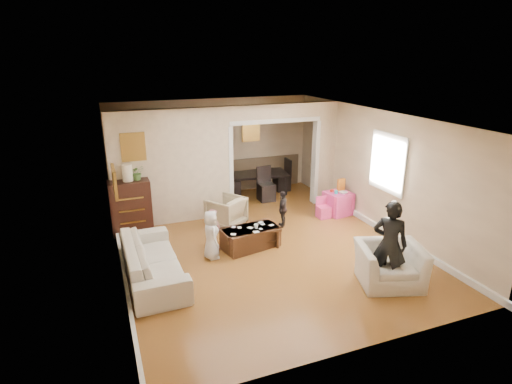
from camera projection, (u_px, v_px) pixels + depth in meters
name	position (u px, v px, depth m)	size (l,w,h in m)	color
floor	(259.00, 243.00, 8.60)	(7.00, 7.00, 0.00)	#9B5D28
partition_left	(173.00, 167.00, 9.31)	(2.75, 0.18, 2.60)	beige
partition_right	(324.00, 153.00, 10.63)	(0.55, 0.18, 2.60)	beige
partition_header	(275.00, 111.00, 9.80)	(2.22, 0.18, 0.35)	beige
window_pane	(388.00, 163.00, 8.69)	(0.03, 0.95, 1.10)	white
framed_art_partition	(133.00, 147.00, 8.77)	(0.45, 0.03, 0.55)	brown
framed_art_sofa_wall	(115.00, 182.00, 6.57)	(0.03, 0.55, 0.40)	brown
framed_art_alcove	(251.00, 130.00, 11.48)	(0.45, 0.03, 0.55)	brown
sofa	(153.00, 260.00, 7.19)	(2.27, 0.89, 0.66)	beige
armchair_back	(226.00, 211.00, 9.39)	(0.72, 0.74, 0.67)	tan
armchair_front	(390.00, 265.00, 7.01)	(1.04, 0.91, 0.68)	beige
dresser	(131.00, 207.00, 8.96)	(0.85, 0.48, 1.17)	black
table_lamp	(127.00, 173.00, 8.72)	(0.22, 0.22, 0.36)	beige
potted_plant	(137.00, 173.00, 8.80)	(0.29, 0.25, 0.32)	#4D7735
coffee_table	(251.00, 238.00, 8.35)	(1.12, 0.56, 0.42)	#3D2313
coffee_cup	(256.00, 226.00, 8.26)	(0.09, 0.09, 0.09)	white
play_table	(338.00, 203.00, 10.09)	(0.57, 0.57, 0.54)	#DD3A8C
cereal_box	(341.00, 185.00, 10.08)	(0.20, 0.07, 0.30)	yellow
cyan_cup	(336.00, 192.00, 9.91)	(0.08, 0.08, 0.08)	#2AC8D2
toy_block	(332.00, 191.00, 10.06)	(0.08, 0.06, 0.05)	red
play_bowl	(343.00, 193.00, 9.91)	(0.20, 0.20, 0.05)	white
dining_table	(257.00, 183.00, 11.58)	(1.64, 0.92, 0.58)	black
adult_person	(390.00, 244.00, 6.79)	(0.56, 0.37, 1.53)	black
child_kneel_a	(211.00, 235.00, 7.84)	(0.47, 0.30, 0.95)	silver
child_kneel_b	(213.00, 228.00, 8.31)	(0.39, 0.31, 0.81)	#D7868B
child_toddler	(283.00, 209.00, 9.30)	(0.49, 0.21, 0.84)	black
craft_papers	(252.00, 228.00, 8.29)	(0.98, 0.52, 0.00)	white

